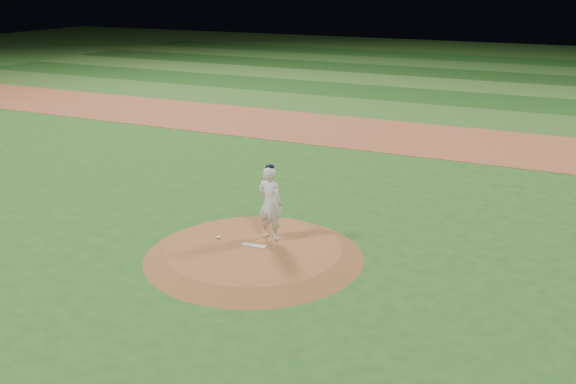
% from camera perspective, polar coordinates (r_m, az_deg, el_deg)
% --- Properties ---
extents(ground, '(120.00, 120.00, 0.00)m').
position_cam_1_polar(ground, '(16.23, -3.03, -5.72)').
color(ground, '#2A5F1E').
rests_on(ground, ground).
extents(infield_dirt_band, '(70.00, 6.00, 0.02)m').
position_cam_1_polar(infield_dirt_band, '(28.69, 10.31, 4.84)').
color(infield_dirt_band, '#A45333').
rests_on(infield_dirt_band, ground).
extents(outfield_stripe_0, '(70.00, 5.00, 0.02)m').
position_cam_1_polar(outfield_stripe_0, '(33.92, 12.80, 6.78)').
color(outfield_stripe_0, '#376524').
rests_on(outfield_stripe_0, ground).
extents(outfield_stripe_1, '(70.00, 5.00, 0.02)m').
position_cam_1_polar(outfield_stripe_1, '(38.73, 14.49, 8.08)').
color(outfield_stripe_1, '#1D4A18').
rests_on(outfield_stripe_1, ground).
extents(outfield_stripe_2, '(70.00, 5.00, 0.02)m').
position_cam_1_polar(outfield_stripe_2, '(43.59, 15.81, 9.08)').
color(outfield_stripe_2, '#3A6A26').
rests_on(outfield_stripe_2, ground).
extents(outfield_stripe_3, '(70.00, 5.00, 0.02)m').
position_cam_1_polar(outfield_stripe_3, '(48.48, 16.87, 9.88)').
color(outfield_stripe_3, '#1A4516').
rests_on(outfield_stripe_3, ground).
extents(outfield_stripe_4, '(70.00, 5.00, 0.02)m').
position_cam_1_polar(outfield_stripe_4, '(53.39, 17.74, 10.54)').
color(outfield_stripe_4, '#316324').
rests_on(outfield_stripe_4, ground).
extents(outfield_stripe_5, '(70.00, 5.00, 0.02)m').
position_cam_1_polar(outfield_stripe_5, '(58.31, 18.46, 11.08)').
color(outfield_stripe_5, '#1C4E19').
rests_on(outfield_stripe_5, ground).
extents(pitchers_mound, '(5.50, 5.50, 0.25)m').
position_cam_1_polar(pitchers_mound, '(16.18, -3.04, -5.32)').
color(pitchers_mound, '#98582F').
rests_on(pitchers_mound, ground).
extents(pitching_rubber, '(0.63, 0.20, 0.03)m').
position_cam_1_polar(pitching_rubber, '(16.17, -3.02, -4.78)').
color(pitching_rubber, silver).
rests_on(pitching_rubber, pitchers_mound).
extents(rosin_bag, '(0.12, 0.12, 0.06)m').
position_cam_1_polar(rosin_bag, '(16.72, -6.20, -4.01)').
color(rosin_bag, silver).
rests_on(rosin_bag, pitchers_mound).
extents(pitcher_on_mound, '(0.76, 0.54, 2.00)m').
position_cam_1_polar(pitcher_on_mound, '(16.28, -1.60, -0.95)').
color(pitcher_on_mound, white).
rests_on(pitcher_on_mound, pitchers_mound).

